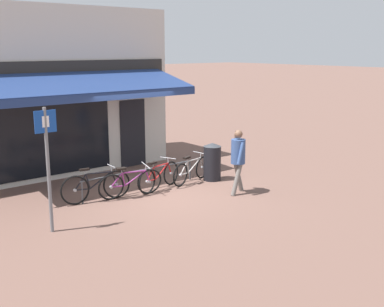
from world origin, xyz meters
TOP-DOWN VIEW (x-y plane):
  - ground_plane at (0.00, 0.00)m, footprint 160.00×160.00m
  - shop_front at (-0.89, 4.51)m, footprint 6.50×4.89m
  - bike_rack_rail at (-0.29, 0.58)m, footprint 3.46×0.04m
  - bicycle_black at (-1.62, 0.52)m, footprint 1.77×0.52m
  - bicycle_purple at (-0.79, 0.27)m, footprint 1.71×0.60m
  - bicycle_red at (0.17, 0.37)m, footprint 1.64×0.65m
  - bicycle_silver at (1.26, 0.34)m, footprint 1.67×0.61m
  - pedestrian_adult at (1.52, -1.21)m, footprint 0.60×0.58m
  - litter_bin at (1.86, 0.16)m, footprint 0.50×0.50m
  - parking_sign at (-3.30, -0.68)m, footprint 0.44×0.07m

SIDE VIEW (x-z plane):
  - ground_plane at x=0.00m, z-range 0.00..0.00m
  - bicycle_silver at x=1.26m, z-range -0.04..0.75m
  - bicycle_red at x=0.17m, z-range -0.04..0.75m
  - bicycle_purple at x=-0.79m, z-range -0.05..0.78m
  - bicycle_black at x=-1.62m, z-range -0.04..0.81m
  - bike_rack_rail at x=-0.29m, z-range 0.19..0.76m
  - litter_bin at x=1.86m, z-range 0.00..1.08m
  - pedestrian_adult at x=1.52m, z-range 0.18..1.86m
  - parking_sign at x=-3.30m, z-range 0.28..2.84m
  - shop_front at x=-0.89m, z-range 0.00..4.85m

